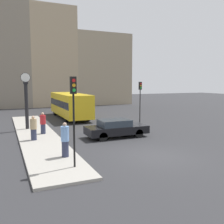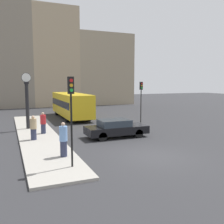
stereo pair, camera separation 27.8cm
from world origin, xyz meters
name	(u,v)px [view 2 (the right image)]	position (x,y,z in m)	size (l,w,h in m)	color
ground_plane	(154,156)	(0.00, 0.00, 0.00)	(120.00, 120.00, 0.00)	#2D2D30
sidewalk_corner	(37,134)	(-5.23, 8.11, 0.07)	(2.71, 20.22, 0.13)	#A39E93
building_row	(45,56)	(-1.30, 30.88, 8.04)	(27.52, 5.00, 18.60)	gray
sedan_car	(116,128)	(-0.03, 5.09, 0.66)	(4.46, 1.84, 1.29)	black
bus_distant	(71,104)	(-0.66, 15.94, 1.54)	(2.56, 9.23, 2.69)	gold
traffic_light_near	(71,103)	(-4.57, -0.28, 3.04)	(0.26, 0.24, 4.09)	black
traffic_light_far	(141,94)	(4.88, 10.15, 2.84)	(0.26, 0.24, 3.98)	black
street_clock	(27,101)	(-5.68, 10.32, 2.43)	(0.76, 0.36, 4.58)	black
pedestrian_tan_coat	(33,128)	(-5.66, 5.96, 0.93)	(0.44, 0.44, 1.64)	#2D334C
pedestrian_red_top	(43,123)	(-4.78, 7.80, 0.92)	(0.42, 0.42, 1.60)	#2D334C
pedestrian_blue_stripe	(63,140)	(-4.60, 1.43, 1.02)	(0.42, 0.42, 1.80)	#2D334C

